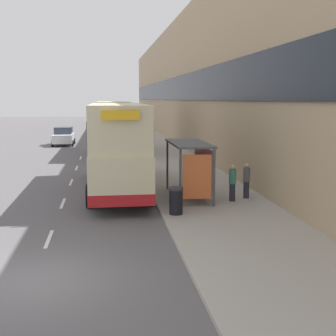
{
  "coord_description": "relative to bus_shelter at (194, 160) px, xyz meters",
  "views": [
    {
      "loc": [
        1.88,
        -11.58,
        4.56
      ],
      "look_at": [
        5.91,
        18.14,
        0.09
      ],
      "focal_mm": 50.0,
      "sensor_mm": 36.0,
      "label": 1
    }
  ],
  "objects": [
    {
      "name": "ground_plane",
      "position": [
        -5.77,
        -8.54,
        -1.88
      ],
      "size": [
        220.0,
        220.0,
        0.0
      ],
      "primitive_type": "plane",
      "color": "#5B595B"
    },
    {
      "name": "pavement",
      "position": [
        0.73,
        29.96,
        -1.81
      ],
      "size": [
        5.0,
        93.0,
        0.14
      ],
      "color": "#A39E93",
      "rests_on": "ground_plane"
    },
    {
      "name": "terrace_facade",
      "position": [
        4.72,
        29.96,
        4.3
      ],
      "size": [
        3.1,
        93.0,
        12.36
      ],
      "color": "tan",
      "rests_on": "ground_plane"
    },
    {
      "name": "lane_mark_0",
      "position": [
        -5.77,
        -4.94,
        -1.87
      ],
      "size": [
        0.12,
        2.0,
        0.01
      ],
      "color": "silver",
      "rests_on": "ground_plane"
    },
    {
      "name": "lane_mark_1",
      "position": [
        -5.77,
        0.36,
        -1.87
      ],
      "size": [
        0.12,
        2.0,
        0.01
      ],
      "color": "silver",
      "rests_on": "ground_plane"
    },
    {
      "name": "lane_mark_2",
      "position": [
        -5.77,
        5.67,
        -1.87
      ],
      "size": [
        0.12,
        2.0,
        0.01
      ],
      "color": "silver",
      "rests_on": "ground_plane"
    },
    {
      "name": "lane_mark_3",
      "position": [
        -5.77,
        10.97,
        -1.87
      ],
      "size": [
        0.12,
        2.0,
        0.01
      ],
      "color": "silver",
      "rests_on": "ground_plane"
    },
    {
      "name": "lane_mark_4",
      "position": [
        -5.77,
        16.27,
        -1.87
      ],
      "size": [
        0.12,
        2.0,
        0.01
      ],
      "color": "silver",
      "rests_on": "ground_plane"
    },
    {
      "name": "bus_shelter",
      "position": [
        0.0,
        0.0,
        0.0
      ],
      "size": [
        1.6,
        4.2,
        2.48
      ],
      "color": "#4C4C51",
      "rests_on": "ground_plane"
    },
    {
      "name": "double_decker_bus_near",
      "position": [
        -3.3,
        2.95,
        0.41
      ],
      "size": [
        2.85,
        11.5,
        4.3
      ],
      "color": "beige",
      "rests_on": "ground_plane"
    },
    {
      "name": "double_decker_bus_ahead",
      "position": [
        -3.22,
        19.41,
        0.41
      ],
      "size": [
        2.85,
        11.55,
        4.3
      ],
      "color": "beige",
      "rests_on": "ground_plane"
    },
    {
      "name": "car_0",
      "position": [
        -3.53,
        37.44,
        -1.02
      ],
      "size": [
        1.92,
        4.12,
        1.73
      ],
      "color": "black",
      "rests_on": "ground_plane"
    },
    {
      "name": "car_1",
      "position": [
        -7.92,
        26.75,
        -1.0
      ],
      "size": [
        2.09,
        4.14,
        1.79
      ],
      "rotation": [
        0.0,
        0.0,
        3.14
      ],
      "color": "silver",
      "rests_on": "ground_plane"
    },
    {
      "name": "car_2",
      "position": [
        -2.93,
        51.39,
        -1.04
      ],
      "size": [
        2.0,
        4.5,
        1.69
      ],
      "color": "black",
      "rests_on": "ground_plane"
    },
    {
      "name": "car_3",
      "position": [
        -2.85,
        45.36,
        -1.0
      ],
      "size": [
        2.1,
        3.93,
        1.78
      ],
      "color": "maroon",
      "rests_on": "ground_plane"
    },
    {
      "name": "pedestrian_at_shelter",
      "position": [
        2.34,
        -0.26,
        -0.93
      ],
      "size": [
        0.31,
        0.31,
        1.58
      ],
      "color": "#23232D",
      "rests_on": "ground_plane"
    },
    {
      "name": "pedestrian_1",
      "position": [
        1.56,
        -0.75,
        -0.92
      ],
      "size": [
        0.32,
        0.32,
        1.6
      ],
      "color": "#23232D",
      "rests_on": "ground_plane"
    },
    {
      "name": "litter_bin",
      "position": [
        -1.22,
        -2.74,
        -1.21
      ],
      "size": [
        0.55,
        0.55,
        1.05
      ],
      "color": "black",
      "rests_on": "ground_plane"
    }
  ]
}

